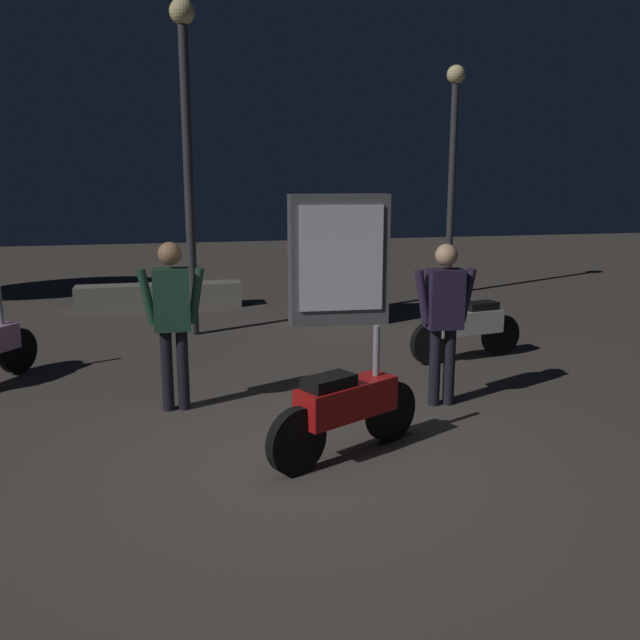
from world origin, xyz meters
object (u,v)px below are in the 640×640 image
object	(u,v)px
streetlamp_near	(453,150)
kiosk_billboard	(338,259)
motorcycle_white_parked_right	(467,327)
person_rider_beside	(444,310)
streetlamp_far	(187,127)
motorcycle_red_foreground	(346,408)
person_bystander_far	(172,311)

from	to	relation	value
streetlamp_near	kiosk_billboard	size ratio (longest dim) A/B	2.13
motorcycle_white_parked_right	streetlamp_near	world-z (taller)	streetlamp_near
person_rider_beside	motorcycle_white_parked_right	bearing A→B (deg)	149.83
streetlamp_far	kiosk_billboard	bearing A→B (deg)	7.38
motorcycle_red_foreground	person_rider_beside	distance (m)	1.82
person_rider_beside	streetlamp_far	size ratio (longest dim) A/B	0.36
motorcycle_white_parked_right	streetlamp_near	distance (m)	5.71
person_rider_beside	person_bystander_far	size ratio (longest dim) A/B	0.98
motorcycle_white_parked_right	streetlamp_far	distance (m)	4.90
streetlamp_near	person_bystander_far	bearing A→B (deg)	-133.45
streetlamp_near	streetlamp_far	xyz separation A→B (m)	(-5.27, -2.51, 0.18)
streetlamp_near	motorcycle_white_parked_right	bearing A→B (deg)	-110.96
motorcycle_white_parked_right	kiosk_billboard	size ratio (longest dim) A/B	0.79
motorcycle_red_foreground	motorcycle_white_parked_right	xyz separation A→B (m)	(2.39, 2.69, 0.00)
motorcycle_white_parked_right	person_bystander_far	distance (m)	4.00
motorcycle_red_foreground	streetlamp_near	world-z (taller)	streetlamp_near
person_rider_beside	kiosk_billboard	bearing A→B (deg)	-176.86
motorcycle_red_foreground	streetlamp_far	distance (m)	5.74
person_bystander_far	motorcycle_white_parked_right	bearing A→B (deg)	108.67
person_bystander_far	kiosk_billboard	bearing A→B (deg)	146.12
person_rider_beside	kiosk_billboard	xyz separation A→B (m)	(-0.02, 4.22, 0.03)
motorcycle_red_foreground	kiosk_billboard	size ratio (longest dim) A/B	0.72
person_rider_beside	streetlamp_far	distance (m)	5.02
motorcycle_white_parked_right	streetlamp_far	xyz separation A→B (m)	(-3.42, 2.31, 2.63)
motorcycle_red_foreground	streetlamp_far	xyz separation A→B (m)	(-1.04, 5.00, 2.63)
kiosk_billboard	motorcycle_white_parked_right	bearing A→B (deg)	115.98
person_bystander_far	motorcycle_red_foreground	bearing A→B (deg)	43.98
motorcycle_white_parked_right	streetlamp_near	xyz separation A→B (m)	(1.85, 4.82, 2.45)
person_rider_beside	person_bystander_far	xyz separation A→B (m)	(-2.74, 0.48, 0.02)
kiosk_billboard	streetlamp_far	bearing A→B (deg)	11.23
person_bystander_far	streetlamp_far	distance (m)	4.00
motorcycle_red_foreground	kiosk_billboard	distance (m)	5.50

